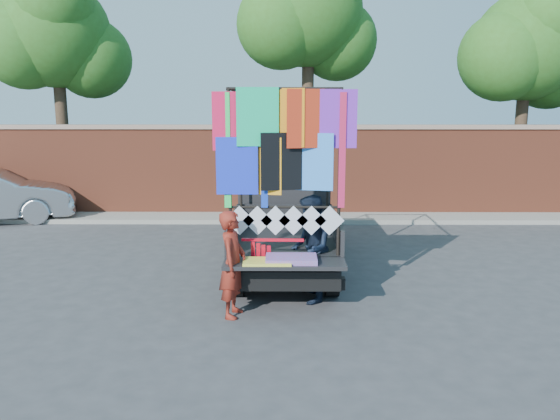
{
  "coord_description": "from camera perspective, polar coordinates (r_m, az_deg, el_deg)",
  "views": [
    {
      "loc": [
        0.26,
        -8.62,
        3.17
      ],
      "look_at": [
        0.21,
        0.08,
        1.49
      ],
      "focal_mm": 35.0,
      "sensor_mm": 36.0,
      "label": 1
    }
  ],
  "objects": [
    {
      "name": "pickup_truck",
      "position": [
        11.17,
        0.43,
        -0.95
      ],
      "size": [
        2.17,
        5.45,
        3.43
      ],
      "color": "black",
      "rests_on": "ground"
    },
    {
      "name": "man",
      "position": [
        8.85,
        3.15,
        -4.08
      ],
      "size": [
        0.68,
        0.86,
        1.76
      ],
      "primitive_type": "imported",
      "rotation": [
        0.0,
        0.0,
        -1.56
      ],
      "color": "black",
      "rests_on": "ground"
    },
    {
      "name": "tree_mid",
      "position": [
        16.95,
        3.08,
        19.52
      ],
      "size": [
        4.2,
        3.3,
        7.73
      ],
      "color": "#38281C",
      "rests_on": "ground"
    },
    {
      "name": "brick_wall",
      "position": [
        15.73,
        -0.62,
        4.23
      ],
      "size": [
        30.0,
        0.45,
        2.61
      ],
      "color": "brown",
      "rests_on": "ground"
    },
    {
      "name": "streamer_bundle",
      "position": [
        8.51,
        -1.49,
        -4.43
      ],
      "size": [
        0.97,
        0.08,
        0.67
      ],
      "color": "red",
      "rests_on": "ground"
    },
    {
      "name": "woman",
      "position": [
        8.27,
        -4.96,
        -5.65
      ],
      "size": [
        0.48,
        0.65,
        1.63
      ],
      "primitive_type": "imported",
      "rotation": [
        0.0,
        0.0,
        1.41
      ],
      "color": "maroon",
      "rests_on": "ground"
    },
    {
      "name": "ground",
      "position": [
        9.19,
        -1.33,
        -9.23
      ],
      "size": [
        90.0,
        90.0,
        0.0
      ],
      "primitive_type": "plane",
      "color": "#38383A",
      "rests_on": "ground"
    },
    {
      "name": "curb",
      "position": [
        15.25,
        -0.65,
        -0.81
      ],
      "size": [
        30.0,
        1.2,
        0.12
      ],
      "primitive_type": "cube",
      "color": "gray",
      "rests_on": "ground"
    },
    {
      "name": "tree_right",
      "position": [
        18.32,
        24.57,
        14.96
      ],
      "size": [
        4.2,
        3.3,
        6.62
      ],
      "color": "#38281C",
      "rests_on": "ground"
    },
    {
      "name": "tree_left",
      "position": [
        18.15,
        -22.41,
        16.32
      ],
      "size": [
        4.2,
        3.3,
        7.05
      ],
      "color": "#38281C",
      "rests_on": "ground"
    }
  ]
}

